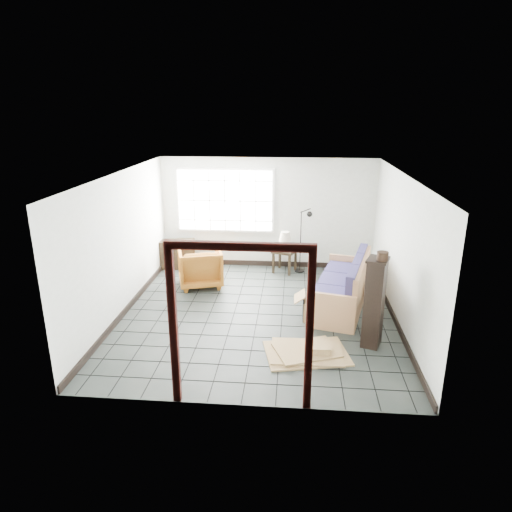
# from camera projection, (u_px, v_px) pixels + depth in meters

# --- Properties ---
(ground) EXTENTS (5.50, 5.50, 0.00)m
(ground) POSITION_uv_depth(u_px,v_px,m) (258.00, 314.00, 8.54)
(ground) COLOR black
(ground) RESTS_ON ground
(room_shell) EXTENTS (5.02, 5.52, 2.61)m
(room_shell) POSITION_uv_depth(u_px,v_px,m) (258.00, 227.00, 8.04)
(room_shell) COLOR beige
(room_shell) RESTS_ON ground
(window_panel) EXTENTS (2.32, 0.08, 1.52)m
(window_panel) POSITION_uv_depth(u_px,v_px,m) (225.00, 201.00, 10.67)
(window_panel) COLOR silver
(window_panel) RESTS_ON ground
(doorway_trim) EXTENTS (1.80, 0.08, 2.20)m
(doorway_trim) POSITION_uv_depth(u_px,v_px,m) (240.00, 307.00, 5.55)
(doorway_trim) COLOR #330E0B
(doorway_trim) RESTS_ON ground
(futon_sofa) EXTENTS (1.38, 2.40, 1.00)m
(futon_sofa) POSITION_uv_depth(u_px,v_px,m) (344.00, 289.00, 8.76)
(futon_sofa) COLOR #A7774B
(futon_sofa) RESTS_ON ground
(armchair) EXTENTS (1.09, 1.06, 0.92)m
(armchair) POSITION_uv_depth(u_px,v_px,m) (200.00, 265.00, 9.78)
(armchair) COLOR #944715
(armchair) RESTS_ON ground
(side_table) EXTENTS (0.64, 0.64, 0.55)m
(side_table) POSITION_uv_depth(u_px,v_px,m) (285.00, 253.00, 10.59)
(side_table) COLOR black
(side_table) RESTS_ON ground
(table_lamp) EXTENTS (0.28, 0.28, 0.44)m
(table_lamp) POSITION_uv_depth(u_px,v_px,m) (285.00, 237.00, 10.42)
(table_lamp) COLOR black
(table_lamp) RESTS_ON side_table
(projector) EXTENTS (0.28, 0.21, 0.09)m
(projector) POSITION_uv_depth(u_px,v_px,m) (283.00, 247.00, 10.55)
(projector) COLOR silver
(projector) RESTS_ON side_table
(floor_lamp) EXTENTS (0.41, 0.39, 1.55)m
(floor_lamp) POSITION_uv_depth(u_px,v_px,m) (304.00, 239.00, 10.41)
(floor_lamp) COLOR black
(floor_lamp) RESTS_ON ground
(console_shelf) EXTENTS (0.93, 0.49, 0.69)m
(console_shelf) POSITION_uv_depth(u_px,v_px,m) (177.00, 254.00, 10.88)
(console_shelf) COLOR black
(console_shelf) RESTS_ON ground
(tall_shelf) EXTENTS (0.43, 0.48, 1.48)m
(tall_shelf) POSITION_uv_depth(u_px,v_px,m) (374.00, 302.00, 7.21)
(tall_shelf) COLOR black
(tall_shelf) RESTS_ON ground
(pot) EXTENTS (0.21, 0.21, 0.13)m
(pot) POSITION_uv_depth(u_px,v_px,m) (383.00, 256.00, 6.90)
(pot) COLOR black
(pot) RESTS_ON tall_shelf
(open_box) EXTENTS (0.88, 0.45, 0.50)m
(open_box) POSITION_uv_depth(u_px,v_px,m) (318.00, 309.00, 8.32)
(open_box) COLOR #99814A
(open_box) RESTS_ON ground
(cardboard_pile) EXTENTS (1.42, 1.14, 0.18)m
(cardboard_pile) POSITION_uv_depth(u_px,v_px,m) (308.00, 351.00, 7.14)
(cardboard_pile) COLOR #99814A
(cardboard_pile) RESTS_ON ground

